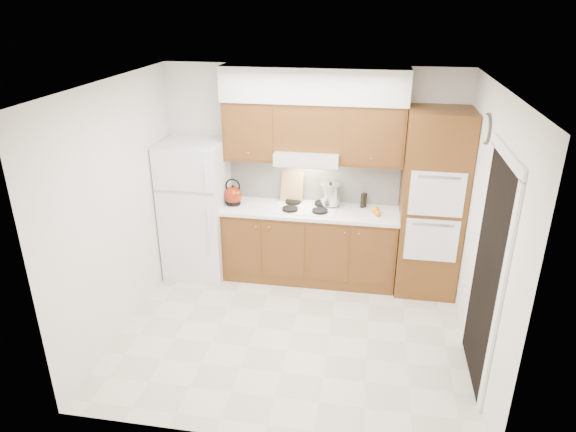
% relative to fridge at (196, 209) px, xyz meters
% --- Properties ---
extents(floor, '(3.60, 3.60, 0.00)m').
position_rel_fridge_xyz_m(floor, '(1.41, -1.14, -0.86)').
color(floor, beige).
rests_on(floor, ground).
extents(ceiling, '(3.60, 3.60, 0.00)m').
position_rel_fridge_xyz_m(ceiling, '(1.41, -1.14, 1.74)').
color(ceiling, white).
rests_on(ceiling, wall_back).
extents(wall_back, '(3.60, 0.02, 2.60)m').
position_rel_fridge_xyz_m(wall_back, '(1.41, 0.36, 0.44)').
color(wall_back, white).
rests_on(wall_back, floor).
extents(wall_left, '(0.02, 3.00, 2.60)m').
position_rel_fridge_xyz_m(wall_left, '(-0.40, -1.14, 0.44)').
color(wall_left, white).
rests_on(wall_left, floor).
extents(wall_right, '(0.02, 3.00, 2.60)m').
position_rel_fridge_xyz_m(wall_right, '(3.21, -1.14, 0.44)').
color(wall_right, white).
rests_on(wall_right, floor).
extents(fridge, '(0.75, 0.72, 1.72)m').
position_rel_fridge_xyz_m(fridge, '(0.00, 0.00, 0.00)').
color(fridge, white).
rests_on(fridge, floor).
extents(base_cabinets, '(2.11, 0.60, 0.90)m').
position_rel_fridge_xyz_m(base_cabinets, '(1.43, 0.06, -0.41)').
color(base_cabinets, brown).
rests_on(base_cabinets, floor).
extents(countertop, '(2.13, 0.62, 0.04)m').
position_rel_fridge_xyz_m(countertop, '(1.43, 0.05, 0.06)').
color(countertop, white).
rests_on(countertop, base_cabinets).
extents(backsplash, '(2.11, 0.03, 0.56)m').
position_rel_fridge_xyz_m(backsplash, '(1.43, 0.34, 0.36)').
color(backsplash, white).
rests_on(backsplash, countertop).
extents(oven_cabinet, '(0.70, 0.65, 2.20)m').
position_rel_fridge_xyz_m(oven_cabinet, '(2.85, 0.03, 0.24)').
color(oven_cabinet, brown).
rests_on(oven_cabinet, floor).
extents(upper_cab_left, '(0.63, 0.33, 0.70)m').
position_rel_fridge_xyz_m(upper_cab_left, '(0.69, 0.19, 0.99)').
color(upper_cab_left, brown).
rests_on(upper_cab_left, wall_back).
extents(upper_cab_right, '(0.73, 0.33, 0.70)m').
position_rel_fridge_xyz_m(upper_cab_right, '(2.12, 0.19, 0.99)').
color(upper_cab_right, brown).
rests_on(upper_cab_right, wall_back).
extents(range_hood, '(0.75, 0.45, 0.15)m').
position_rel_fridge_xyz_m(range_hood, '(1.38, 0.13, 0.71)').
color(range_hood, silver).
rests_on(range_hood, wall_back).
extents(upper_cab_over_hood, '(0.75, 0.33, 0.55)m').
position_rel_fridge_xyz_m(upper_cab_over_hood, '(1.38, 0.19, 1.06)').
color(upper_cab_over_hood, brown).
rests_on(upper_cab_over_hood, range_hood).
extents(soffit, '(2.13, 0.36, 0.40)m').
position_rel_fridge_xyz_m(soffit, '(1.43, 0.18, 1.54)').
color(soffit, silver).
rests_on(soffit, wall_back).
extents(cooktop, '(0.74, 0.50, 0.01)m').
position_rel_fridge_xyz_m(cooktop, '(1.38, 0.07, 0.09)').
color(cooktop, white).
rests_on(cooktop, countertop).
extents(doorway, '(0.02, 0.90, 2.10)m').
position_rel_fridge_xyz_m(doorway, '(3.19, -1.49, 0.19)').
color(doorway, black).
rests_on(doorway, floor).
extents(wall_clock, '(0.02, 0.30, 0.30)m').
position_rel_fridge_xyz_m(wall_clock, '(3.19, -0.59, 1.29)').
color(wall_clock, '#3F3833').
rests_on(wall_clock, wall_right).
extents(kettle, '(0.26, 0.26, 0.22)m').
position_rel_fridge_xyz_m(kettle, '(0.47, 0.04, 0.20)').
color(kettle, maroon).
rests_on(kettle, countertop).
extents(cutting_board, '(0.29, 0.13, 0.37)m').
position_rel_fridge_xyz_m(cutting_board, '(1.17, 0.27, 0.28)').
color(cutting_board, tan).
rests_on(cutting_board, countertop).
extents(stock_pot, '(0.26, 0.26, 0.25)m').
position_rel_fridge_xyz_m(stock_pot, '(1.66, 0.19, 0.23)').
color(stock_pot, silver).
rests_on(stock_pot, cooktop).
extents(condiment_a, '(0.06, 0.06, 0.19)m').
position_rel_fridge_xyz_m(condiment_a, '(1.74, 0.22, 0.17)').
color(condiment_a, black).
rests_on(condiment_a, countertop).
extents(condiment_b, '(0.07, 0.07, 0.17)m').
position_rel_fridge_xyz_m(condiment_b, '(2.05, 0.21, 0.17)').
color(condiment_b, black).
rests_on(condiment_b, countertop).
extents(condiment_c, '(0.06, 0.06, 0.17)m').
position_rel_fridge_xyz_m(condiment_c, '(2.07, 0.24, 0.17)').
color(condiment_c, black).
rests_on(condiment_c, countertop).
extents(orange_near, '(0.08, 0.08, 0.08)m').
position_rel_fridge_xyz_m(orange_near, '(2.24, -0.04, 0.12)').
color(orange_near, orange).
rests_on(orange_near, countertop).
extents(orange_far, '(0.10, 0.10, 0.09)m').
position_rel_fridge_xyz_m(orange_far, '(2.21, 0.06, 0.12)').
color(orange_far, orange).
rests_on(orange_far, countertop).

